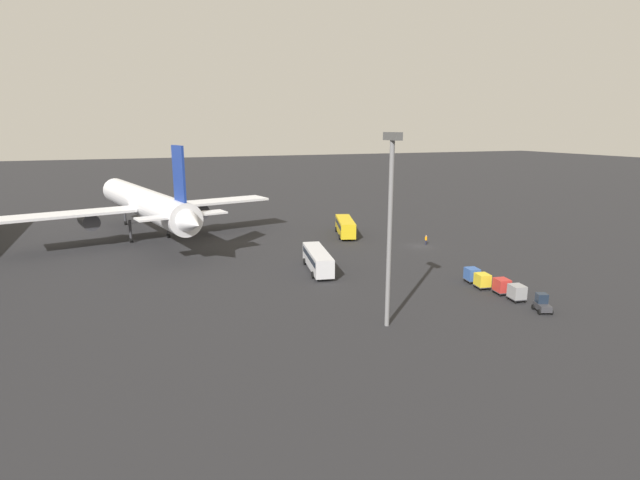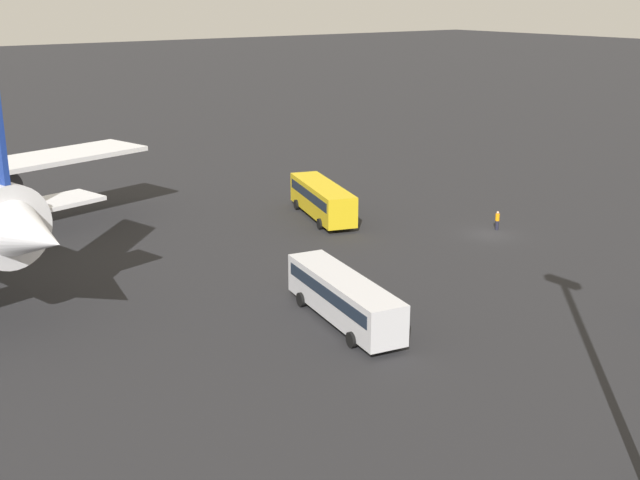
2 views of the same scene
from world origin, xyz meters
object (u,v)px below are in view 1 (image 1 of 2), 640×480
(shuttle_bus_far, at_px, (318,259))
(worker_person, at_px, (426,240))
(cargo_cart_red, at_px, (502,285))
(cargo_cart_blue, at_px, (472,274))
(baggage_tug, at_px, (542,304))
(cargo_cart_yellow, at_px, (482,280))
(cargo_cart_grey, at_px, (517,292))
(shuttle_bus_near, at_px, (345,226))
(airplane, at_px, (145,203))

(shuttle_bus_far, xyz_separation_m, worker_person, (8.74, -24.61, -1.00))
(cargo_cart_red, relative_size, cargo_cart_blue, 1.00)
(shuttle_bus_far, relative_size, baggage_tug, 4.54)
(cargo_cart_yellow, bearing_deg, cargo_cart_red, -163.15)
(worker_person, bearing_deg, cargo_cart_grey, 167.88)
(shuttle_bus_far, bearing_deg, cargo_cart_yellow, -122.22)
(baggage_tug, distance_m, cargo_cart_grey, 3.89)
(cargo_cart_yellow, bearing_deg, shuttle_bus_far, 47.33)
(shuttle_bus_near, bearing_deg, cargo_cart_yellow, -157.34)
(cargo_cart_grey, bearing_deg, cargo_cart_yellow, 7.96)
(baggage_tug, xyz_separation_m, cargo_cart_red, (6.63, 0.15, 0.25))
(cargo_cart_grey, height_order, cargo_cart_yellow, same)
(shuttle_bus_far, bearing_deg, cargo_cart_grey, -129.43)
(shuttle_bus_near, height_order, shuttle_bus_far, shuttle_bus_near)
(cargo_cart_red, bearing_deg, worker_person, -13.16)
(baggage_tug, distance_m, cargo_cart_red, 6.64)
(airplane, relative_size, shuttle_bus_far, 4.52)
(baggage_tug, distance_m, worker_person, 34.70)
(airplane, xyz_separation_m, cargo_cart_yellow, (-48.53, -40.13, -5.70))
(shuttle_bus_far, distance_m, cargo_cart_blue, 22.19)
(cargo_cart_blue, bearing_deg, cargo_cart_red, -175.96)
(shuttle_bus_far, distance_m, cargo_cart_red, 26.13)
(shuttle_bus_near, xyz_separation_m, cargo_cart_grey, (-43.07, -4.01, -0.77))
(shuttle_bus_far, bearing_deg, cargo_cart_blue, -116.20)
(baggage_tug, relative_size, cargo_cart_grey, 1.22)
(airplane, distance_m, cargo_cart_red, 65.89)
(cargo_cart_blue, bearing_deg, baggage_tug, -177.47)
(shuttle_bus_near, distance_m, cargo_cart_red, 40.52)
(cargo_cart_blue, bearing_deg, cargo_cart_grey, -177.75)
(baggage_tug, bearing_deg, cargo_cart_blue, 23.90)
(cargo_cart_yellow, bearing_deg, cargo_cart_blue, -9.18)
(shuttle_bus_far, bearing_deg, airplane, 45.45)
(worker_person, relative_size, cargo_cart_red, 0.78)
(worker_person, height_order, cargo_cart_yellow, cargo_cart_yellow)
(cargo_cart_red, bearing_deg, cargo_cart_grey, 178.67)
(cargo_cart_yellow, bearing_deg, worker_person, -16.36)
(cargo_cart_blue, bearing_deg, worker_person, -17.23)
(baggage_tug, height_order, worker_person, baggage_tug)
(baggage_tug, xyz_separation_m, cargo_cart_yellow, (9.39, 0.98, 0.25))
(baggage_tug, distance_m, cargo_cart_blue, 12.16)
(shuttle_bus_far, xyz_separation_m, cargo_cart_yellow, (-15.99, -17.35, -0.67))
(airplane, distance_m, cargo_cart_blue, 61.44)
(baggage_tug, relative_size, cargo_cart_red, 1.22)
(airplane, distance_m, cargo_cart_yellow, 63.23)
(cargo_cart_grey, bearing_deg, worker_person, -12.12)
(shuttle_bus_near, bearing_deg, baggage_tug, -157.13)
(shuttle_bus_far, bearing_deg, cargo_cart_red, -125.43)
(cargo_cart_grey, bearing_deg, airplane, 37.12)
(cargo_cart_red, height_order, cargo_cart_blue, same)
(cargo_cart_red, bearing_deg, cargo_cart_blue, 4.04)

